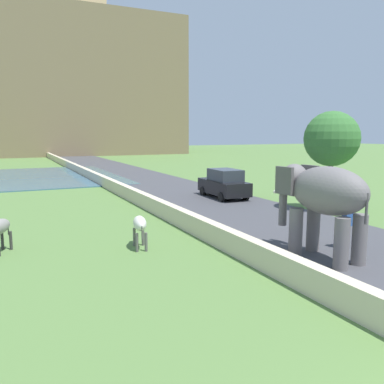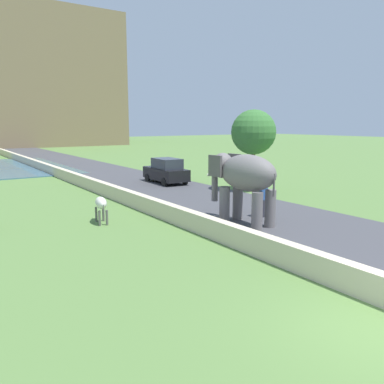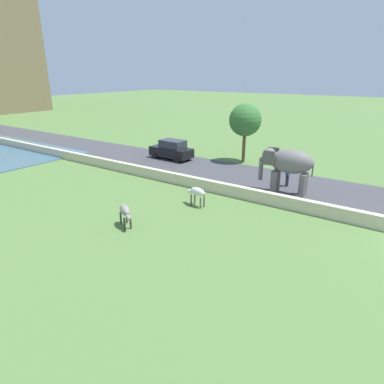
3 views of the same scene
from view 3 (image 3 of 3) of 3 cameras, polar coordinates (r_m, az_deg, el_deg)
road_surface at (r=29.25m, az=-5.60°, el=5.10°), size 7.00×120.00×0.06m
barrier_wall at (r=25.14m, az=-7.68°, el=3.38°), size 0.40×110.00×0.76m
elephant at (r=21.67m, az=16.16°, el=4.62°), size 1.75×3.55×2.99m
person_beside_elephant at (r=23.52m, az=16.23°, el=2.84°), size 0.36×0.22×1.63m
car_black at (r=30.16m, az=-3.55°, el=7.30°), size 1.93×4.07×1.80m
cow_white at (r=19.36m, az=0.87°, el=-0.09°), size 0.64×1.42×1.15m
cow_grey at (r=17.05m, az=-11.49°, el=-3.36°), size 0.98×1.37×1.15m
tree_near at (r=29.04m, az=9.20°, el=12.16°), size 2.76×2.76×5.07m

